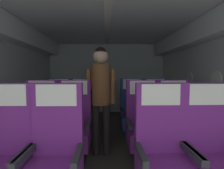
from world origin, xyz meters
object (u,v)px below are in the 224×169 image
object	(u,v)px
seat_c_left_aisle	(82,113)
seat_c_right_window	(133,113)
seat_c_left_window	(58,114)
seat_a_right_window	(163,156)
seat_b_right_aisle	(175,127)
seat_b_right_window	(143,126)
seat_a_right_aisle	(212,155)
seat_b_left_window	(40,128)
seat_a_left_window	(2,158)
seat_a_left_aisle	(55,159)
seat_b_left_aisle	(74,127)
seat_c_right_aisle	(156,113)
flight_attendant	(101,89)

from	to	relation	value
seat_c_left_aisle	seat_c_right_window	xyz separation A→B (m)	(0.98, -0.02, 0.00)
seat_c_left_window	seat_a_right_window	bearing A→B (deg)	-49.85
seat_b_right_aisle	seat_b_right_window	world-z (taller)	same
seat_a_right_aisle	seat_c_right_window	world-z (taller)	same
seat_b_left_window	seat_b_right_aisle	xyz separation A→B (m)	(1.91, -0.02, 0.00)
seat_c_left_window	seat_c_right_window	size ratio (longest dim) A/B	1.00
seat_a_left_window	seat_c_left_aisle	world-z (taller)	same
seat_a_left_aisle	seat_b_left_aisle	bearing A→B (deg)	90.03
seat_b_left_window	seat_b_right_window	world-z (taller)	same
seat_c_left_window	seat_a_right_aisle	bearing A→B (deg)	-41.90
seat_b_left_aisle	seat_b_left_window	bearing A→B (deg)	-179.87
seat_a_left_window	seat_a_right_window	distance (m)	1.44
seat_a_right_aisle	seat_c_left_aisle	size ratio (longest dim) A/B	1.00
seat_b_left_aisle	seat_b_right_window	size ratio (longest dim) A/B	1.00
seat_a_right_aisle	seat_b_left_aisle	world-z (taller)	same
seat_a_left_aisle	seat_b_left_window	bearing A→B (deg)	118.18
seat_b_left_window	seat_b_right_aisle	bearing A→B (deg)	-0.64
seat_c_right_aisle	seat_a_left_aisle	bearing A→B (deg)	-129.98
seat_a_right_window	seat_b_left_aisle	xyz separation A→B (m)	(-0.97, 0.87, 0.00)
seat_b_left_window	seat_b_right_window	distance (m)	1.46
seat_a_left_window	seat_b_right_window	world-z (taller)	same
seat_a_left_window	flight_attendant	bearing A→B (deg)	50.56
seat_a_left_aisle	flight_attendant	xyz separation A→B (m)	(0.38, 1.05, 0.53)
seat_a_left_window	seat_b_right_window	xyz separation A→B (m)	(1.46, 0.85, 0.00)
seat_a_right_aisle	seat_a_right_window	world-z (taller)	same
seat_b_left_aisle	seat_c_left_window	bearing A→B (deg)	118.94
seat_a_left_aisle	seat_c_right_window	size ratio (longest dim) A/B	1.00
seat_c_left_window	seat_c_right_aisle	world-z (taller)	same
seat_a_left_aisle	seat_b_right_window	world-z (taller)	same
seat_b_left_aisle	flight_attendant	world-z (taller)	flight_attendant
seat_a_left_window	seat_a_left_aisle	size ratio (longest dim) A/B	1.00
seat_b_left_window	flight_attendant	bearing A→B (deg)	11.62
seat_a_right_aisle	seat_b_right_aisle	xyz separation A→B (m)	(0.00, 0.85, 0.00)
seat_c_left_aisle	seat_a_left_window	bearing A→B (deg)	-105.07
seat_c_left_window	seat_c_right_window	world-z (taller)	same
seat_c_left_aisle	seat_c_right_window	world-z (taller)	same
seat_b_right_aisle	seat_c_left_aisle	world-z (taller)	same
seat_b_left_aisle	seat_c_right_window	xyz separation A→B (m)	(0.97, 0.83, 0.00)
seat_c_right_window	seat_b_right_aisle	bearing A→B (deg)	-61.34
seat_b_left_aisle	seat_a_left_window	bearing A→B (deg)	-118.72
seat_a_left_window	seat_c_left_aisle	size ratio (longest dim) A/B	1.00
seat_b_left_window	seat_c_right_window	bearing A→B (deg)	30.09
seat_a_left_window	seat_b_left_aisle	distance (m)	0.97
seat_b_left_aisle	seat_c_left_aisle	size ratio (longest dim) A/B	1.00
seat_a_right_window	seat_b_left_window	bearing A→B (deg)	148.97
seat_b_left_aisle	seat_c_left_aisle	world-z (taller)	same
seat_b_right_aisle	seat_c_left_window	bearing A→B (deg)	155.81
seat_a_left_aisle	flight_attendant	distance (m)	1.23
seat_b_left_aisle	seat_b_right_window	world-z (taller)	same
seat_a_left_window	seat_c_left_aisle	xyz separation A→B (m)	(0.46, 1.70, 0.00)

